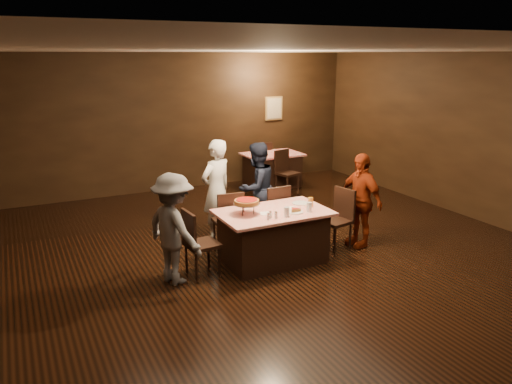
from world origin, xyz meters
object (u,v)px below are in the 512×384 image
diner_red_shirt (360,200)px  glass_front_left (287,212)px  pizza_stand (247,202)px  diner_grey_knit (174,229)px  chair_far_left (228,220)px  chair_far_right (273,213)px  plate_empty (300,203)px  chair_end_left (202,243)px  chair_back_far (260,161)px  glass_amber (310,202)px  chair_end_right (335,220)px  diner_white_jacket (216,190)px  diner_navy_hoodie (257,188)px  back_table (272,170)px  glass_front_right (309,207)px  chair_back_near (287,172)px  main_table (273,236)px

diner_red_shirt → glass_front_left: bearing=-86.8°
pizza_stand → diner_grey_knit: bearing=-176.2°
chair_far_left → glass_front_left: 1.20m
chair_far_right → diner_grey_knit: bearing=20.2°
plate_empty → chair_end_left: bearing=-174.8°
chair_back_far → glass_amber: (-1.44, -4.47, 0.37)m
chair_back_far → chair_end_right: bearing=77.2°
diner_white_jacket → diner_navy_hoodie: size_ratio=1.07×
chair_end_right → diner_white_jacket: (-1.48, 1.24, 0.36)m
plate_empty → pizza_stand: bearing=-174.0°
chair_end_left → glass_amber: (1.70, -0.05, 0.37)m
chair_end_left → diner_red_shirt: size_ratio=0.63×
back_table → glass_front_right: (-1.59, -4.07, 0.46)m
chair_back_near → glass_amber: 3.50m
chair_end_right → chair_back_far: (0.94, 4.42, 0.00)m
plate_empty → glass_front_left: size_ratio=1.79×
chair_end_right → chair_back_near: size_ratio=1.00×
back_table → diner_grey_knit: size_ratio=0.87×
chair_far_right → diner_red_shirt: bearing=143.1°
diner_navy_hoodie → glass_amber: (0.25, -1.29, 0.06)m
glass_front_left → glass_amber: bearing=24.4°
glass_front_left → glass_front_right: (0.40, 0.05, 0.00)m
chair_far_right → chair_end_right: bearing=131.1°
diner_grey_knit → glass_front_left: diner_grey_knit is taller
chair_end_right → diner_white_jacket: diner_white_jacket is taller
diner_white_jacket → glass_front_right: size_ratio=11.86×
main_table → diner_grey_knit: size_ratio=1.07×
chair_end_left → diner_red_shirt: 2.64m
chair_end_right → diner_grey_knit: bearing=-100.4°
back_table → diner_grey_knit: diner_grey_knit is taller
chair_back_near → chair_end_left: bearing=-150.0°
diner_red_shirt → pizza_stand: 1.94m
main_table → diner_red_shirt: size_ratio=1.07×
chair_back_near → pizza_stand: (-2.44, -3.07, 0.48)m
diner_white_jacket → glass_front_left: size_ratio=11.86×
chair_end_left → diner_grey_knit: bearing=88.8°
chair_far_left → glass_front_right: 1.36m
chair_far_left → chair_end_right: (1.50, -0.75, 0.00)m
chair_far_left → plate_empty: chair_far_left is taller
chair_end_left → glass_front_left: bearing=-109.1°
main_table → diner_red_shirt: (1.53, -0.04, 0.36)m
chair_end_left → chair_end_right: bearing=-94.4°
main_table → chair_far_right: chair_far_right is taller
chair_back_near → glass_front_right: size_ratio=6.79×
back_table → chair_end_left: size_ratio=1.37×
main_table → diner_grey_knit: 1.54m
chair_far_left → glass_amber: (1.00, -0.80, 0.37)m
chair_back_far → pizza_stand: 5.03m
chair_end_left → glass_amber: bearing=-96.1°
chair_far_left → diner_navy_hoodie: (0.75, 0.49, 0.30)m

